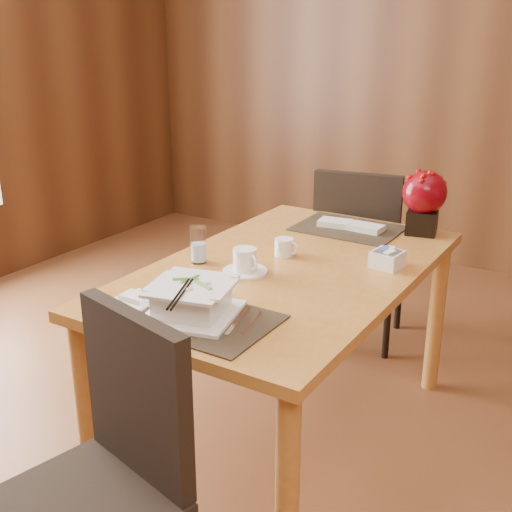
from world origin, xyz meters
The scene contains 14 objects.
back_wall centered at (0.00, 3.00, 1.40)m, with size 5.00×0.02×2.80m, color #583219.
dining_table centered at (0.00, 0.60, 0.65)m, with size 0.90×1.50×0.75m.
placemat_near centered at (0.00, 0.05, 0.75)m, with size 0.45×0.33×0.01m, color black.
placemat_far centered at (0.00, 1.15, 0.75)m, with size 0.45×0.33×0.01m, color black.
soup_setting centered at (-0.04, 0.06, 0.80)m, with size 0.33×0.33×0.11m.
coffee_cup centered at (-0.10, 0.46, 0.79)m, with size 0.16×0.16×0.09m.
water_glass centered at (-0.31, 0.46, 0.82)m, with size 0.06×0.06×0.14m, color white.
creamer_jug centered at (-0.07, 0.70, 0.78)m, with size 0.10×0.10×0.07m, color white, non-canonical shape.
sugar_caddy centered at (0.32, 0.79, 0.78)m, with size 0.10×0.10×0.06m, color white.
berry_decor centered at (0.30, 1.26, 0.91)m, with size 0.19×0.19×0.28m.
napkins_far centered at (0.02, 1.15, 0.77)m, with size 0.29×0.10×0.03m, color silver, non-canonical shape.
bread_plate centered at (-0.26, 0.05, 0.75)m, with size 0.14×0.14×0.01m, color white.
near_chair centered at (0.03, -0.41, 0.52)m, with size 0.52×0.52×0.93m.
far_chair centered at (-0.09, 1.51, 0.53)m, with size 0.51×0.52×0.95m.
Camera 1 is at (1.08, -1.37, 1.60)m, focal length 45.00 mm.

